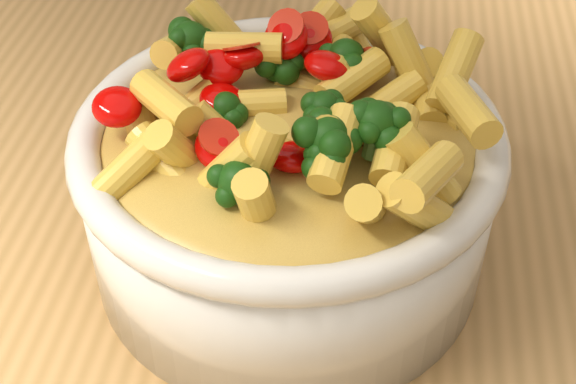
# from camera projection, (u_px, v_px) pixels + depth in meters

# --- Properties ---
(table) EXTENTS (1.20, 0.80, 0.90)m
(table) POSITION_uv_depth(u_px,v_px,m) (242.00, 267.00, 0.60)
(table) COLOR tan
(table) RESTS_ON ground
(serving_bowl) EXTENTS (0.23, 0.23, 0.10)m
(serving_bowl) POSITION_uv_depth(u_px,v_px,m) (288.00, 190.00, 0.44)
(serving_bowl) COLOR silver
(serving_bowl) RESTS_ON table
(pasta_salad) EXTENTS (0.18, 0.18, 0.04)m
(pasta_salad) POSITION_uv_depth(u_px,v_px,m) (288.00, 100.00, 0.40)
(pasta_salad) COLOR gold
(pasta_salad) RESTS_ON serving_bowl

